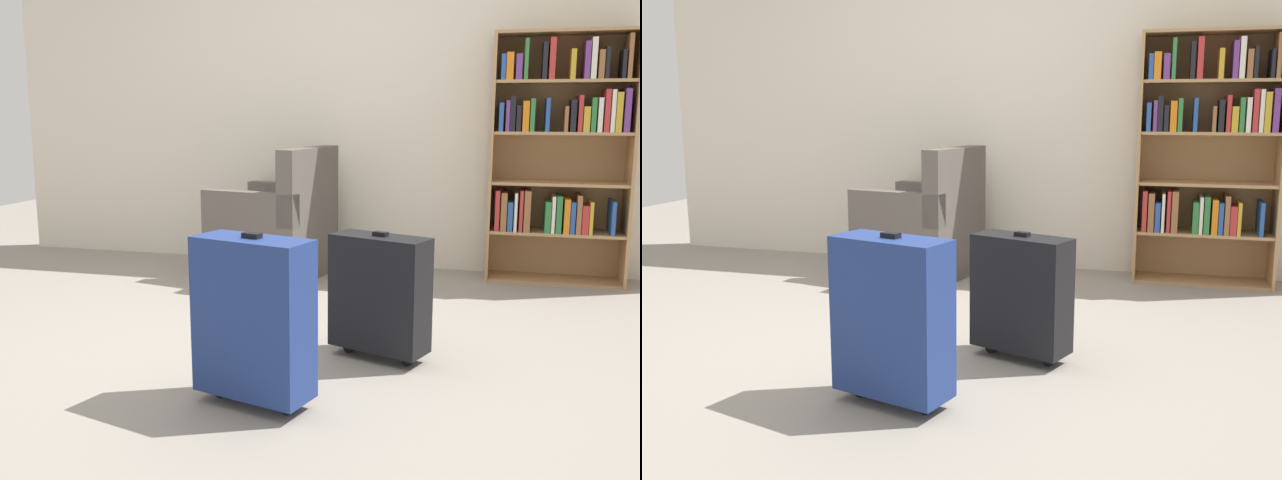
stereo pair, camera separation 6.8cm
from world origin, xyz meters
The scene contains 7 objects.
ground_plane centered at (0.00, 0.00, 0.00)m, with size 9.72×9.72×0.00m, color gray.
back_wall centered at (0.00, 2.09, 1.30)m, with size 5.56×0.10×2.60m, color beige.
bookshelf centered at (1.39, 1.87, 0.89)m, with size 0.90×0.33×1.65m.
armchair centered at (-0.48, 1.55, 0.32)m, with size 0.82×0.82×0.90m.
mug centered at (0.03, 1.37, 0.05)m, with size 0.12×0.08×0.10m.
suitcase_black centered at (0.52, 0.05, 0.32)m, with size 0.49×0.33×0.60m.
suitcase_navy_blue centered at (0.14, -0.61, 0.36)m, with size 0.50×0.32×0.69m.
Camera 2 is at (1.13, -3.07, 1.15)m, focal length 39.77 mm.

